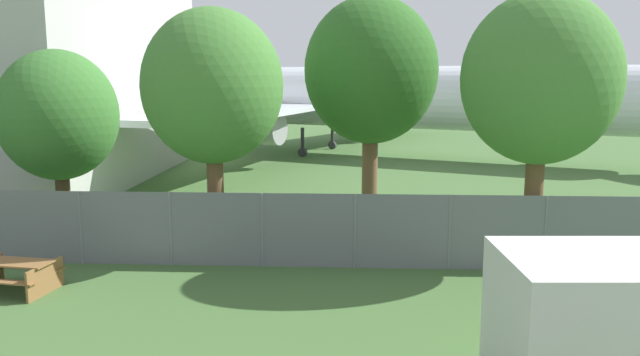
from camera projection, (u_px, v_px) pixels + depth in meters
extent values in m
cylinder|color=slate|center=(81.00, 228.00, 17.35)|extent=(0.07, 0.07, 2.07)
cylinder|color=slate|center=(171.00, 229.00, 17.22)|extent=(0.07, 0.07, 2.07)
cylinder|color=slate|center=(262.00, 230.00, 17.09)|extent=(0.07, 0.07, 2.07)
cylinder|color=slate|center=(355.00, 231.00, 16.96)|extent=(0.07, 0.07, 2.07)
cylinder|color=slate|center=(449.00, 232.00, 16.83)|extent=(0.07, 0.07, 2.07)
cylinder|color=slate|center=(545.00, 234.00, 16.70)|extent=(0.07, 0.07, 2.07)
cube|color=slate|center=(262.00, 230.00, 17.09)|extent=(56.00, 0.01, 2.07)
cylinder|color=silver|center=(343.00, 97.00, 41.47)|extent=(35.94, 17.98, 3.93)
cone|color=silver|center=(105.00, 93.00, 50.47)|extent=(5.90, 5.16, 3.54)
cube|color=silver|center=(372.00, 100.00, 51.58)|extent=(13.04, 17.10, 0.30)
cylinder|color=#939399|center=(357.00, 114.00, 49.66)|extent=(3.95, 2.99, 1.77)
cube|color=silver|center=(234.00, 113.00, 33.14)|extent=(9.29, 17.56, 0.30)
cylinder|color=#939399|center=(253.00, 129.00, 35.70)|extent=(3.95, 2.99, 1.77)
cube|color=silver|center=(134.00, 29.00, 48.20)|extent=(3.36, 1.58, 5.90)
cube|color=silver|center=(139.00, 88.00, 48.85)|extent=(6.23, 9.20, 0.20)
cylinder|color=#2D2D33|center=(531.00, 149.00, 36.78)|extent=(0.24, 0.24, 1.89)
cylinder|color=#2D2D33|center=(531.00, 160.00, 36.88)|extent=(0.63, 0.49, 0.56)
cylinder|color=#2D2D33|center=(332.00, 136.00, 44.84)|extent=(0.24, 0.24, 1.89)
cylinder|color=#2D2D33|center=(332.00, 145.00, 44.94)|extent=(0.63, 0.49, 0.56)
cylinder|color=#2D2D33|center=(303.00, 142.00, 40.64)|extent=(0.24, 0.24, 1.89)
cylinder|color=#2D2D33|center=(303.00, 152.00, 40.74)|extent=(0.63, 0.49, 0.56)
cube|color=silver|center=(602.00, 326.00, 10.17)|extent=(3.40, 2.74, 2.35)
cube|color=brown|center=(13.00, 262.00, 15.13)|extent=(2.01, 1.03, 0.04)
cube|color=brown|center=(28.00, 267.00, 15.72)|extent=(1.94, 0.56, 0.04)
cube|color=brown|center=(45.00, 279.00, 15.02)|extent=(0.27, 1.39, 0.74)
cylinder|color=brown|center=(533.00, 206.00, 17.09)|extent=(0.50, 0.50, 3.37)
ellipsoid|color=#427A33|center=(540.00, 78.00, 16.53)|extent=(4.17, 4.17, 4.59)
cylinder|color=brown|center=(370.00, 181.00, 20.56)|extent=(0.51, 0.51, 3.57)
ellipsoid|color=#2D6023|center=(371.00, 70.00, 19.97)|extent=(4.29, 4.29, 4.71)
cylinder|color=brown|center=(216.00, 203.00, 17.72)|extent=(0.47, 0.47, 3.27)
ellipsoid|color=#427A33|center=(213.00, 86.00, 17.19)|extent=(3.90, 3.90, 4.29)
cylinder|color=#4C3823|center=(64.00, 199.00, 20.73)|extent=(0.46, 0.46, 2.31)
ellipsoid|color=#38702D|center=(58.00, 115.00, 20.28)|extent=(3.86, 3.86, 4.25)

